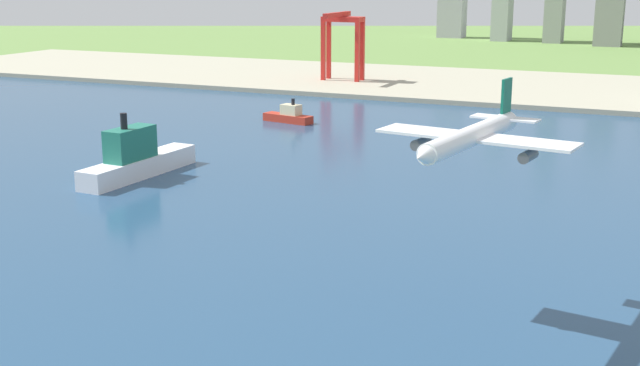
{
  "coord_description": "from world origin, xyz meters",
  "views": [
    {
      "loc": [
        45.61,
        33.48,
        61.53
      ],
      "look_at": [
        -19.21,
        180.99,
        20.8
      ],
      "focal_mm": 46.72,
      "sensor_mm": 36.0,
      "label": 1
    }
  ],
  "objects_px": {
    "ferry_boat": "(136,159)",
    "airplane_landing": "(472,137)",
    "tugboat_small": "(289,116)",
    "port_crane_red": "(342,32)"
  },
  "relations": [
    {
      "from": "ferry_boat",
      "to": "port_crane_red",
      "type": "distance_m",
      "value": 232.6
    },
    {
      "from": "airplane_landing",
      "to": "ferry_boat",
      "type": "height_order",
      "value": "airplane_landing"
    },
    {
      "from": "airplane_landing",
      "to": "ferry_boat",
      "type": "distance_m",
      "value": 141.24
    },
    {
      "from": "airplane_landing",
      "to": "port_crane_red",
      "type": "height_order",
      "value": "airplane_landing"
    },
    {
      "from": "port_crane_red",
      "to": "tugboat_small",
      "type": "bearing_deg",
      "value": -77.97
    },
    {
      "from": "airplane_landing",
      "to": "tugboat_small",
      "type": "relative_size",
      "value": 1.73
    },
    {
      "from": "ferry_boat",
      "to": "port_crane_red",
      "type": "xyz_separation_m",
      "value": [
        -25.67,
        229.97,
        23.67
      ]
    },
    {
      "from": "ferry_boat",
      "to": "airplane_landing",
      "type": "bearing_deg",
      "value": -29.6
    },
    {
      "from": "tugboat_small",
      "to": "airplane_landing",
      "type": "bearing_deg",
      "value": -55.65
    },
    {
      "from": "tugboat_small",
      "to": "port_crane_red",
      "type": "relative_size",
      "value": 0.61
    }
  ]
}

